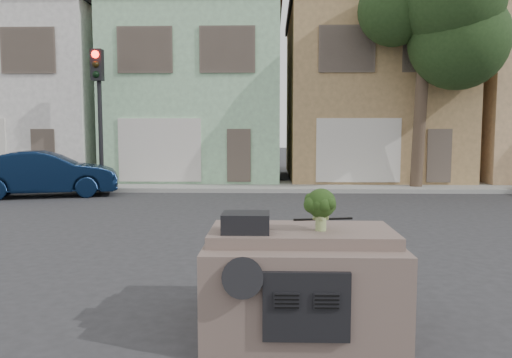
{
  "coord_description": "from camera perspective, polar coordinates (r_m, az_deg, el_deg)",
  "views": [
    {
      "loc": [
        -0.33,
        -8.34,
        2.14
      ],
      "look_at": [
        -0.59,
        0.5,
        1.3
      ],
      "focal_mm": 35.0,
      "sensor_mm": 36.0,
      "label": 1
    }
  ],
  "objects": [
    {
      "name": "tree_near",
      "position": [
        19.03,
        18.35,
        11.51
      ],
      "size": [
        4.4,
        4.0,
        8.5
      ],
      "primitive_type": "cube",
      "color": "#213918",
      "rests_on": "ground"
    },
    {
      "name": "navy_sedan",
      "position": [
        17.97,
        -22.8,
        -1.85
      ],
      "size": [
        4.85,
        2.85,
        1.51
      ],
      "primitive_type": "imported",
      "rotation": [
        0.0,
        0.0,
        1.86
      ],
      "color": "black",
      "rests_on": "ground"
    },
    {
      "name": "townhouse_white",
      "position": [
        25.27,
        -23.56,
        8.68
      ],
      "size": [
        7.2,
        8.2,
        7.55
      ],
      "primitive_type": "cube",
      "color": "silver",
      "rests_on": "ground"
    },
    {
      "name": "traffic_signal",
      "position": [
        18.89,
        -17.47,
        6.41
      ],
      "size": [
        0.4,
        0.4,
        5.1
      ],
      "primitive_type": "cube",
      "color": "black",
      "rests_on": "ground"
    },
    {
      "name": "townhouse_tan",
      "position": [
        23.31,
        12.58,
        9.31
      ],
      "size": [
        7.2,
        8.2,
        7.55
      ],
      "primitive_type": "cube",
      "color": "#A68354",
      "rests_on": "ground"
    },
    {
      "name": "townhouse_mint",
      "position": [
        23.12,
        -6.26,
        9.44
      ],
      "size": [
        7.2,
        8.2,
        7.55
      ],
      "primitive_type": "cube",
      "color": "#9ED1A2",
      "rests_on": "ground"
    },
    {
      "name": "ground_plane",
      "position": [
        8.62,
        3.89,
        -8.96
      ],
      "size": [
        120.0,
        120.0,
        0.0
      ],
      "primitive_type": "plane",
      "color": "#303033",
      "rests_on": "ground"
    },
    {
      "name": "wiper_arm",
      "position": [
        5.84,
        7.68,
        -4.56
      ],
      "size": [
        0.69,
        0.15,
        0.02
      ],
      "primitive_type": "cube",
      "rotation": [
        0.0,
        0.0,
        0.17
      ],
      "color": "black",
      "rests_on": "car_dashboard"
    },
    {
      "name": "car_dashboard",
      "position": [
        5.58,
        5.1,
        -11.03
      ],
      "size": [
        2.0,
        1.8,
        1.12
      ],
      "primitive_type": "cube",
      "color": "#6B574F",
      "rests_on": "ground"
    },
    {
      "name": "broccoli",
      "position": [
        5.19,
        7.44,
        -3.43
      ],
      "size": [
        0.52,
        0.52,
        0.45
      ],
      "primitive_type": "cube",
      "rotation": [
        0.0,
        0.0,
        2.45
      ],
      "color": "#1B3110",
      "rests_on": "car_dashboard"
    },
    {
      "name": "instrument_hump",
      "position": [
        5.08,
        -1.17,
        -4.99
      ],
      "size": [
        0.48,
        0.38,
        0.2
      ],
      "primitive_type": "cube",
      "color": "black",
      "rests_on": "car_dashboard"
    },
    {
      "name": "sidewalk",
      "position": [
        18.96,
        2.7,
        -0.85
      ],
      "size": [
        40.0,
        3.0,
        0.15
      ],
      "primitive_type": "cube",
      "color": "gray",
      "rests_on": "ground"
    }
  ]
}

